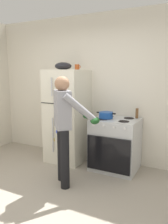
# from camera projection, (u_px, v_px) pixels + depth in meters

# --- Properties ---
(ground) EXTENTS (8.00, 8.00, 0.00)m
(ground) POSITION_uv_depth(u_px,v_px,m) (29.00, 206.00, 2.82)
(ground) COLOR #9E9384
(kitchen_wall_back) EXTENTS (6.00, 0.10, 2.70)m
(kitchen_wall_back) POSITION_uv_depth(u_px,v_px,m) (95.00, 88.00, 4.29)
(kitchen_wall_back) COLOR silver
(kitchen_wall_back) RESTS_ON ground
(refrigerator) EXTENTS (0.68, 0.72, 1.70)m
(refrigerator) POSITION_uv_depth(u_px,v_px,m) (68.00, 116.00, 4.22)
(refrigerator) COLOR silver
(refrigerator) RESTS_ON ground
(stove_range) EXTENTS (0.76, 0.67, 0.89)m
(stove_range) POSITION_uv_depth(u_px,v_px,m) (115.00, 144.00, 3.85)
(stove_range) COLOR silver
(stove_range) RESTS_ON ground
(person_cook) EXTENTS (0.70, 0.72, 1.60)m
(person_cook) POSITION_uv_depth(u_px,v_px,m) (65.00, 121.00, 3.26)
(person_cook) COLOR black
(person_cook) RESTS_ON ground
(red_pot) EXTENTS (0.34, 0.24, 0.11)m
(red_pot) POSITION_uv_depth(u_px,v_px,m) (106.00, 115.00, 3.81)
(red_pot) COLOR #19479E
(red_pot) RESTS_ON stove_range
(coffee_mug) EXTENTS (0.11, 0.08, 0.10)m
(coffee_mug) POSITION_uv_depth(u_px,v_px,m) (77.00, 67.00, 4.03)
(coffee_mug) COLOR #B24C1E
(coffee_mug) RESTS_ON refrigerator
(pepper_mill) EXTENTS (0.05, 0.05, 0.17)m
(pepper_mill) POSITION_uv_depth(u_px,v_px,m) (137.00, 113.00, 3.81)
(pepper_mill) COLOR brown
(pepper_mill) RESTS_ON stove_range
(mixing_bowl) EXTENTS (0.30, 0.30, 0.14)m
(mixing_bowl) POSITION_uv_depth(u_px,v_px,m) (63.00, 66.00, 4.10)
(mixing_bowl) COLOR black
(mixing_bowl) RESTS_ON refrigerator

